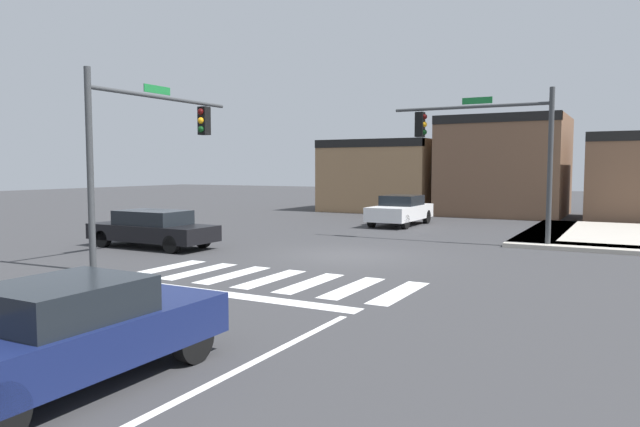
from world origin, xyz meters
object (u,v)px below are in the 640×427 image
car_white (401,210)px  car_navy (69,333)px  traffic_signal_southwest (149,135)px  car_black (153,228)px  traffic_signal_northeast (488,139)px

car_white → car_navy: bearing=9.8°
car_navy → car_white: (-3.80, 22.12, 0.04)m
traffic_signal_southwest → car_white: (2.89, 13.88, -3.06)m
car_navy → car_black: bearing=40.0°
traffic_signal_southwest → car_navy: size_ratio=1.33×
traffic_signal_southwest → car_white: size_ratio=1.26×
traffic_signal_northeast → car_white: 8.07m
car_black → car_navy: (8.69, -10.37, 0.03)m
car_black → traffic_signal_southwest: bearing=133.3°
car_black → car_navy: bearing=130.0°
traffic_signal_northeast → car_black: (-10.19, -6.53, -3.18)m
traffic_signal_southwest → car_black: size_ratio=1.24×
traffic_signal_northeast → car_white: bearing=-44.6°
car_navy → car_white: car_white is taller
traffic_signal_southwest → car_black: traffic_signal_southwest is taller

